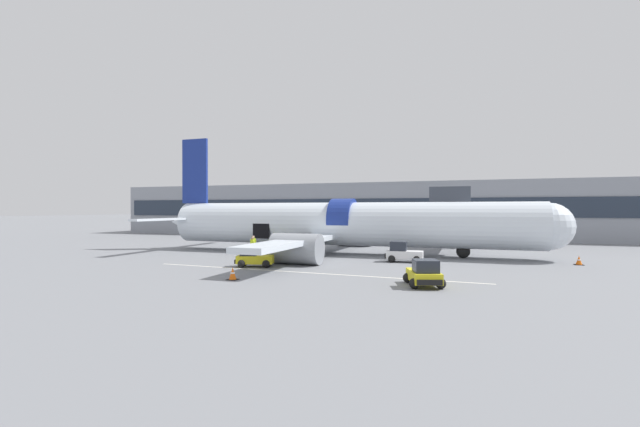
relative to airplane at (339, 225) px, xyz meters
name	(u,v)px	position (x,y,z in m)	size (l,w,h in m)	color
ground_plane	(314,261)	(-0.28, -5.93, -2.69)	(500.00, 500.00, 0.00)	slate
apron_marking_line	(304,272)	(1.31, -12.10, -2.69)	(23.26, 1.30, 0.01)	silver
terminal_strip	(389,210)	(-0.28, 27.72, 1.28)	(88.01, 13.48, 7.95)	gray
jet_bridge_stub	(452,206)	(9.82, 7.64, 1.81)	(3.56, 13.39, 6.17)	#4C4C51
airplane	(339,225)	(0.00, 0.00, 0.00)	(38.20, 32.11, 11.51)	silver
baggage_tug_lead	(254,258)	(-3.13, -10.69, -2.08)	(2.91, 2.22, 1.46)	yellow
baggage_tug_mid	(403,253)	(6.60, -4.31, -2.02)	(2.94, 1.82, 1.60)	white
baggage_tug_rear	(424,274)	(9.25, -14.55, -2.06)	(2.44, 3.12, 1.47)	yellow
baggage_cart_loading	(285,252)	(-3.31, -4.86, -2.21)	(4.25, 2.48, 0.96)	#999BA0
ground_crew_loader_a	(253,246)	(-6.20, -5.19, -1.78)	(0.55, 0.55, 1.73)	black
ground_crew_loader_b	(253,245)	(-6.88, -3.76, -1.77)	(0.61, 0.47, 1.75)	#2D2D33
ground_crew_driver	(314,247)	(-1.09, -3.55, -1.82)	(0.58, 0.49, 1.67)	black
safety_cone_nose	(579,261)	(19.19, -1.77, -2.37)	(0.62, 0.62, 0.68)	black
safety_cone_engine_left	(233,274)	(-1.55, -16.17, -2.34)	(0.61, 0.61, 0.74)	black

